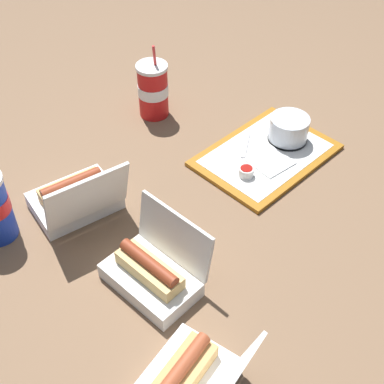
{
  "coord_description": "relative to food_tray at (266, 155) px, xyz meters",
  "views": [
    {
      "loc": [
        -0.71,
        -0.58,
        0.95
      ],
      "look_at": [
        0.01,
        0.02,
        0.05
      ],
      "focal_mm": 50.0,
      "sensor_mm": 36.0,
      "label": 1
    }
  ],
  "objects": [
    {
      "name": "ground_plane",
      "position": [
        -0.29,
        0.01,
        -0.01
      ],
      "size": [
        3.2,
        3.2,
        0.0
      ],
      "primitive_type": "plane",
      "color": "brown"
    },
    {
      "name": "food_tray",
      "position": [
        0.0,
        0.0,
        0.0
      ],
      "size": [
        0.39,
        0.29,
        0.01
      ],
      "color": "#A56619",
      "rests_on": "ground_plane"
    },
    {
      "name": "cake_container",
      "position": [
        0.09,
        -0.01,
        0.04
      ],
      "size": [
        0.11,
        0.11,
        0.07
      ],
      "color": "black",
      "rests_on": "food_tray"
    },
    {
      "name": "ketchup_cup",
      "position": [
        -0.11,
        -0.01,
        0.02
      ],
      "size": [
        0.04,
        0.04,
        0.02
      ],
      "color": "white",
      "rests_on": "food_tray"
    },
    {
      "name": "napkin_stack",
      "position": [
        -0.02,
        -0.03,
        0.01
      ],
      "size": [
        0.12,
        0.12,
        0.0
      ],
      "primitive_type": "cube",
      "rotation": [
        0.0,
        0.0,
        -0.2
      ],
      "color": "white",
      "rests_on": "food_tray"
    },
    {
      "name": "plastic_fork",
      "position": [
        -0.01,
        0.06,
        0.01
      ],
      "size": [
        0.1,
        0.06,
        0.0
      ],
      "primitive_type": "cube",
      "rotation": [
        0.0,
        0.0,
        0.5
      ],
      "color": "white",
      "rests_on": "food_tray"
    },
    {
      "name": "clamshell_hotdog_left",
      "position": [
        -0.47,
        0.24,
        0.03
      ],
      "size": [
        0.25,
        0.24,
        0.18
      ],
      "color": "white",
      "rests_on": "ground_plane"
    },
    {
      "name": "clamshell_hotdog_center",
      "position": [
        -0.51,
        -0.06,
        0.03
      ],
      "size": [
        0.16,
        0.21,
        0.16
      ],
      "color": "white",
      "rests_on": "ground_plane"
    },
    {
      "name": "clamshell_hotdog_right",
      "position": [
        -0.65,
        -0.27,
        0.03
      ],
      "size": [
        0.19,
        0.19,
        0.17
      ],
      "color": "white",
      "rests_on": "ground_plane"
    },
    {
      "name": "soda_cup_corner",
      "position": [
        -0.05,
        0.37,
        0.08
      ],
      "size": [
        0.09,
        0.09,
        0.23
      ],
      "color": "red",
      "rests_on": "ground_plane"
    }
  ]
}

